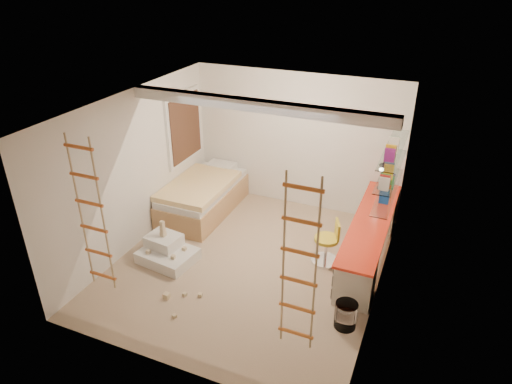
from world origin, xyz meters
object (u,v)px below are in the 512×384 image
at_px(desk, 369,238).
at_px(bed, 203,196).
at_px(swivel_chair, 327,248).
at_px(play_platform, 167,251).

xyz_separation_m(desk, bed, (-3.20, 0.36, -0.07)).
distance_m(swivel_chair, play_platform, 2.58).
distance_m(bed, swivel_chair, 2.70).
bearing_deg(bed, swivel_chair, -14.93).
bearing_deg(swivel_chair, bed, 165.07).
bearing_deg(swivel_chair, desk, 29.53).
height_order(bed, swivel_chair, swivel_chair).
relative_size(desk, bed, 1.40).
distance_m(desk, bed, 3.22).
bearing_deg(bed, play_platform, -82.59).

